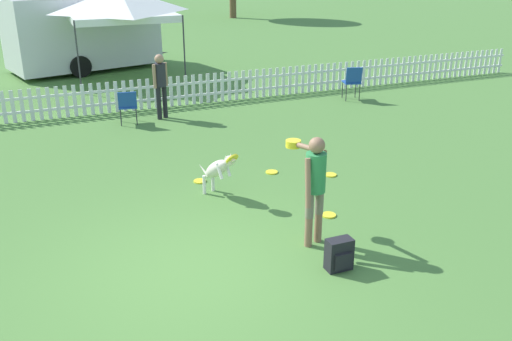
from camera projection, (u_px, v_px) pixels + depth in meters
name	position (u px, v px, depth m)	size (l,w,h in m)	color
ground_plane	(193.00, 272.00, 7.38)	(240.00, 240.00, 0.00)	#4C7A38
handler_person	(313.00, 178.00, 7.77)	(0.43, 1.04, 1.59)	#8C664C
leaping_dog	(218.00, 168.00, 9.37)	(0.49, 0.98, 0.88)	beige
frisbee_near_handler	(272.00, 172.00, 10.59)	(0.22, 0.22, 0.02)	yellow
frisbee_near_dog	(330.00, 175.00, 10.46)	(0.22, 0.22, 0.02)	yellow
frisbee_midfield	(200.00, 181.00, 10.18)	(0.22, 0.22, 0.02)	yellow
frisbee_far_scatter	(329.00, 215.00, 8.91)	(0.22, 0.22, 0.02)	yellow
backpack_on_grass	(339.00, 255.00, 7.38)	(0.34, 0.23, 0.43)	black
picket_fence	(100.00, 98.00, 14.12)	(25.89, 0.04, 0.78)	white
folding_chair_blue_left	(128.00, 104.00, 13.24)	(0.49, 0.51, 0.81)	#333338
folding_chair_green_right	(353.00, 80.00, 15.28)	(0.54, 0.55, 0.92)	#333338
canopy_tent_secondary	(120.00, 3.00, 17.08)	(3.07, 3.07, 2.75)	#333338
spectator_standing	(160.00, 80.00, 13.54)	(0.38, 0.27, 1.56)	black
equipment_trailer	(82.00, 31.00, 18.79)	(5.59, 3.25, 2.43)	silver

